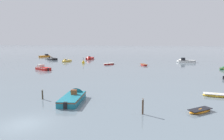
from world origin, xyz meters
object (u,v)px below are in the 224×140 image
at_px(rowboat_moored_0, 144,65).
at_px(mooring_post_near, 42,95).
at_px(motorboat_moored_6, 89,59).
at_px(motorboat_moored_1, 46,56).
at_px(rowboat_moored_3, 109,64).
at_px(channel_buoy, 83,62).
at_px(motorboat_moored_8, 41,68).
at_px(motorboat_moored_7, 66,61).
at_px(rowboat_moored_1, 200,111).
at_px(motorboat_moored_3, 74,98).
at_px(motorboat_moored_2, 184,61).
at_px(motorboat_moored_4, 51,59).
at_px(rowboat_moored_2, 216,95).
at_px(mooring_post_left, 143,107).

relative_size(rowboat_moored_0, mooring_post_near, 2.98).
bearing_deg(motorboat_moored_6, mooring_post_near, 7.93).
bearing_deg(motorboat_moored_1, rowboat_moored_3, -89.87).
xyz_separation_m(rowboat_moored_0, channel_buoy, (-20.89, 0.27, 0.29)).
distance_m(motorboat_moored_8, channel_buoy, 18.17).
relative_size(motorboat_moored_1, motorboat_moored_7, 1.21).
xyz_separation_m(rowboat_moored_0, rowboat_moored_1, (11.28, -41.36, -0.04)).
bearing_deg(motorboat_moored_6, motorboat_moored_8, -9.21).
bearing_deg(motorboat_moored_7, rowboat_moored_1, 43.47).
bearing_deg(motorboat_moored_3, motorboat_moored_2, -27.42).
relative_size(motorboat_moored_3, motorboat_moored_7, 1.32).
bearing_deg(rowboat_moored_3, mooring_post_near, -140.46).
xyz_separation_m(rowboat_moored_3, motorboat_moored_4, (-28.77, 11.16, 0.11)).
relative_size(motorboat_moored_2, mooring_post_near, 4.87).
height_order(rowboat_moored_1, motorboat_moored_3, motorboat_moored_3).
distance_m(motorboat_moored_1, motorboat_moored_4, 17.05).
bearing_deg(motorboat_moored_1, motorboat_moored_8, -116.19).
bearing_deg(motorboat_moored_6, motorboat_moored_2, 78.57).
xyz_separation_m(motorboat_moored_1, motorboat_moored_6, (26.38, -7.79, -0.02)).
distance_m(motorboat_moored_1, motorboat_moored_6, 27.51).
distance_m(rowboat_moored_1, channel_buoy, 52.61).
xyz_separation_m(rowboat_moored_0, motorboat_moored_4, (-40.08, 10.47, 0.12)).
bearing_deg(motorboat_moored_4, channel_buoy, -174.24).
xyz_separation_m(motorboat_moored_1, rowboat_moored_2, (65.58, -57.37, -0.18)).
bearing_deg(motorboat_moored_8, motorboat_moored_1, -32.97).
height_order(motorboat_moored_3, rowboat_moored_2, motorboat_moored_3).
bearing_deg(rowboat_moored_1, motorboat_moored_4, -89.22).
bearing_deg(mooring_post_near, motorboat_moored_4, 121.79).
relative_size(motorboat_moored_3, motorboat_moored_8, 1.12).
distance_m(rowboat_moored_1, rowboat_moored_3, 46.52).
bearing_deg(motorboat_moored_6, motorboat_moored_7, -30.56).
distance_m(motorboat_moored_3, motorboat_moored_4, 63.14).
distance_m(rowboat_moored_3, mooring_post_left, 46.22).
relative_size(motorboat_moored_1, motorboat_moored_6, 0.88).
height_order(motorboat_moored_2, rowboat_moored_2, motorboat_moored_2).
height_order(motorboat_moored_6, motorboat_moored_8, motorboat_moored_6).
xyz_separation_m(motorboat_moored_4, mooring_post_left, (45.61, -54.19, 0.49)).
relative_size(rowboat_moored_2, motorboat_moored_6, 0.51).
bearing_deg(mooring_post_left, rowboat_moored_0, 97.22).
height_order(channel_buoy, mooring_post_left, channel_buoy).
height_order(motorboat_moored_2, motorboat_moored_7, motorboat_moored_2).
distance_m(rowboat_moored_2, mooring_post_left, 12.99).
height_order(rowboat_moored_0, motorboat_moored_4, motorboat_moored_4).
relative_size(rowboat_moored_2, mooring_post_near, 2.53).
height_order(motorboat_moored_1, rowboat_moored_3, motorboat_moored_1).
distance_m(motorboat_moored_1, mooring_post_left, 87.88).
relative_size(rowboat_moored_1, rowboat_moored_2, 0.81).
xyz_separation_m(motorboat_moored_6, motorboat_moored_8, (-0.20, -32.87, 0.01)).
bearing_deg(motorboat_moored_3, rowboat_moored_0, -15.82).
height_order(rowboat_moored_0, mooring_post_near, mooring_post_near).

